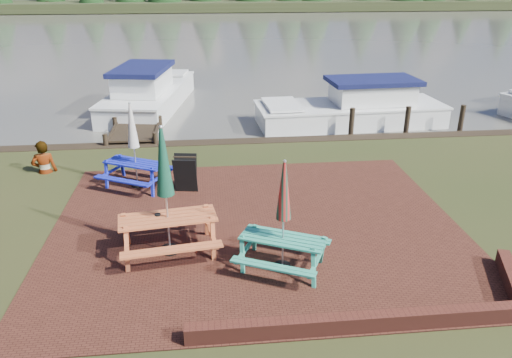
{
  "coord_description": "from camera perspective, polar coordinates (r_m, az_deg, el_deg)",
  "views": [
    {
      "loc": [
        -1.04,
        -8.77,
        5.32
      ],
      "look_at": [
        0.02,
        1.39,
        1.0
      ],
      "focal_mm": 35.0,
      "sensor_mm": 36.0,
      "label": 1
    }
  ],
  "objects": [
    {
      "name": "boat_near",
      "position": [
        19.43,
        11.11,
        7.74
      ],
      "size": [
        7.16,
        2.82,
        1.9
      ],
      "rotation": [
        0.0,
        0.0,
        1.63
      ],
      "color": "silver",
      "rests_on": "ground"
    },
    {
      "name": "boat_jetty",
      "position": [
        21.78,
        -12.16,
        9.43
      ],
      "size": [
        3.67,
        7.55,
        2.1
      ],
      "rotation": [
        0.0,
        0.0,
        -0.17
      ],
      "color": "silver",
      "rests_on": "ground"
    },
    {
      "name": "brick_wall",
      "position": [
        8.79,
        17.12,
        -14.3
      ],
      "size": [
        6.21,
        1.79,
        0.3
      ],
      "color": "#4C1E16",
      "rests_on": "ground"
    },
    {
      "name": "picnic_table_red",
      "position": [
        9.95,
        -10.12,
        -3.66
      ],
      "size": [
        2.13,
        1.95,
        2.65
      ],
      "rotation": [
        0.0,
        0.0,
        0.14
      ],
      "color": "#BB5930",
      "rests_on": "ground"
    },
    {
      "name": "jetty",
      "position": [
        20.86,
        -12.66,
        7.91
      ],
      "size": [
        1.76,
        9.08,
        1.0
      ],
      "color": "black",
      "rests_on": "ground"
    },
    {
      "name": "paving",
      "position": [
        11.17,
        0.09,
        -5.46
      ],
      "size": [
        9.0,
        7.5,
        0.02
      ],
      "primitive_type": "cube",
      "color": "#3A1A12",
      "rests_on": "ground"
    },
    {
      "name": "water",
      "position": [
        46.09,
        -4.81,
        16.22
      ],
      "size": [
        120.0,
        60.0,
        0.02
      ],
      "primitive_type": "cube",
      "color": "#43423A",
      "rests_on": "ground"
    },
    {
      "name": "picnic_table_blue",
      "position": [
        13.27,
        -13.66,
        2.3
      ],
      "size": [
        2.11,
        2.04,
        2.25
      ],
      "rotation": [
        0.0,
        0.0,
        -0.49
      ],
      "color": "#1620A9",
      "rests_on": "ground"
    },
    {
      "name": "ground",
      "position": [
        10.31,
        0.68,
        -8.14
      ],
      "size": [
        120.0,
        120.0,
        0.0
      ],
      "primitive_type": "plane",
      "color": "black",
      "rests_on": "ground"
    },
    {
      "name": "chalkboard",
      "position": [
        12.87,
        -8.08,
        0.63
      ],
      "size": [
        0.61,
        0.64,
        0.94
      ],
      "rotation": [
        0.0,
        0.0,
        -0.16
      ],
      "color": "black",
      "rests_on": "ground"
    },
    {
      "name": "person",
      "position": [
        15.0,
        -23.46,
        3.96
      ],
      "size": [
        0.75,
        0.56,
        1.85
      ],
      "primitive_type": "imported",
      "rotation": [
        0.0,
        0.0,
        3.33
      ],
      "color": "gray",
      "rests_on": "ground"
    },
    {
      "name": "picnic_table_teal",
      "position": [
        9.36,
        3.1,
        -6.18
      ],
      "size": [
        2.04,
        1.96,
        2.2
      ],
      "rotation": [
        0.0,
        0.0,
        -0.45
      ],
      "color": "teal",
      "rests_on": "ground"
    }
  ]
}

